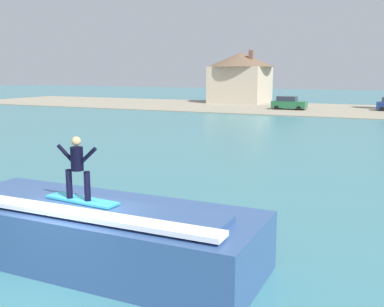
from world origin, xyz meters
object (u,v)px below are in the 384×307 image
wave_crest (96,233)px  house_with_chimney (241,75)px  surfer (77,165)px  surfboard (82,200)px  car_near_shore (289,103)px

wave_crest → house_with_chimney: bearing=105.5°
surfer → house_with_chimney: bearing=105.2°
wave_crest → surfboard: surfboard is taller
surfboard → surfer: surfer is taller
car_near_shore → wave_crest: bearing=-82.6°
wave_crest → house_with_chimney: 63.81m
surfboard → surfer: (-0.04, -0.07, 0.94)m
surfer → house_with_chimney: house_with_chimney is taller
surfboard → surfer: size_ratio=1.33×
wave_crest → house_with_chimney: house_with_chimney is taller
surfboard → surfer: 0.94m
surfboard → car_near_shore: 51.48m
surfboard → car_near_shore: bearing=97.1°
surfboard → house_with_chimney: (-16.78, 61.64, 2.75)m
car_near_shore → house_with_chimney: (-10.42, 10.57, 3.54)m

